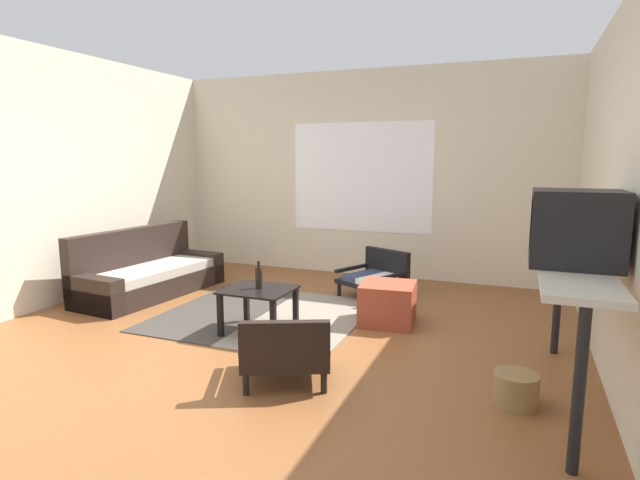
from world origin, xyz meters
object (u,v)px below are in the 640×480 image
object	(u,v)px
crt_television	(576,228)
couch	(148,275)
armchair_by_window	(376,275)
ottoman_orange	(388,303)
clay_vase	(569,235)
glass_bottle	(259,277)
wicker_basket	(516,389)
console_shelf	(570,278)
coffee_table	(259,297)
armchair_striped_foreground	(285,350)

from	to	relation	value
crt_television	couch	bearing A→B (deg)	164.24
armchair_by_window	ottoman_orange	xyz separation A→B (m)	(0.37, -0.91, -0.05)
ottoman_orange	clay_vase	distance (m)	1.85
armchair_by_window	glass_bottle	xyz separation A→B (m)	(-0.64, -1.59, 0.27)
crt_television	wicker_basket	world-z (taller)	crt_television
couch	console_shelf	world-z (taller)	console_shelf
coffee_table	armchair_striped_foreground	xyz separation A→B (m)	(0.67, -0.85, -0.09)
coffee_table	clay_vase	bearing A→B (deg)	-2.02
armchair_by_window	armchair_striped_foreground	xyz separation A→B (m)	(0.02, -2.45, -0.00)
couch	crt_television	distance (m)	4.55
ottoman_orange	armchair_striped_foreground	bearing A→B (deg)	-102.51
armchair_striped_foreground	glass_bottle	bearing A→B (deg)	127.98
armchair_by_window	ottoman_orange	world-z (taller)	armchair_by_window
console_shelf	glass_bottle	size ratio (longest dim) A/B	7.31
clay_vase	wicker_basket	world-z (taller)	clay_vase
coffee_table	wicker_basket	xyz separation A→B (m)	(2.18, -0.58, -0.23)
couch	glass_bottle	distance (m)	1.98
ottoman_orange	glass_bottle	distance (m)	1.26
couch	glass_bottle	size ratio (longest dim) A/B	7.26
glass_bottle	ottoman_orange	bearing A→B (deg)	34.05
wicker_basket	crt_television	bearing A→B (deg)	14.08
armchair_by_window	console_shelf	bearing A→B (deg)	-47.75
armchair_by_window	glass_bottle	world-z (taller)	glass_bottle
ottoman_orange	wicker_basket	size ratio (longest dim) A/B	1.75
armchair_by_window	crt_television	distance (m)	2.93
couch	armchair_by_window	world-z (taller)	couch
couch	glass_bottle	bearing A→B (deg)	-20.49
ottoman_orange	wicker_basket	xyz separation A→B (m)	(1.17, -1.28, -0.09)
couch	ottoman_orange	distance (m)	2.85
armchair_by_window	glass_bottle	size ratio (longest dim) A/B	3.26
armchair_by_window	clay_vase	xyz separation A→B (m)	(1.81, -1.69, 0.80)
armchair_by_window	coffee_table	bearing A→B (deg)	-111.97
coffee_table	glass_bottle	size ratio (longest dim) A/B	2.39
armchair_striped_foreground	clay_vase	xyz separation A→B (m)	(1.79, 0.76, 0.81)
crt_television	glass_bottle	world-z (taller)	crt_television
clay_vase	glass_bottle	distance (m)	2.52
coffee_table	wicker_basket	bearing A→B (deg)	-15.02
armchair_by_window	glass_bottle	bearing A→B (deg)	-112.08
wicker_basket	glass_bottle	bearing A→B (deg)	164.73
ottoman_orange	clay_vase	size ratio (longest dim) A/B	1.44
clay_vase	glass_bottle	bearing A→B (deg)	177.75
console_shelf	coffee_table	bearing A→B (deg)	170.86
glass_bottle	couch	bearing A→B (deg)	159.51
coffee_table	clay_vase	xyz separation A→B (m)	(2.46, -0.09, 0.72)
ottoman_orange	glass_bottle	world-z (taller)	glass_bottle
couch	armchair_by_window	bearing A→B (deg)	20.01
crt_television	glass_bottle	size ratio (longest dim) A/B	2.03
crt_television	clay_vase	world-z (taller)	crt_television
coffee_table	armchair_by_window	distance (m)	1.73
coffee_table	armchair_by_window	bearing A→B (deg)	68.03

